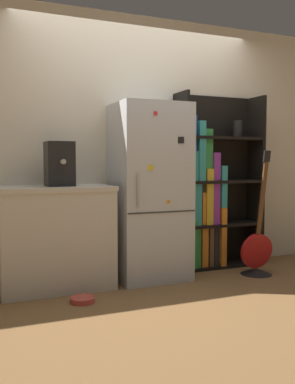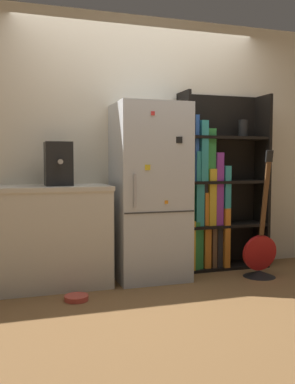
% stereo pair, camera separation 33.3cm
% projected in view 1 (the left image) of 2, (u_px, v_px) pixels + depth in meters
% --- Properties ---
extents(ground_plane, '(16.00, 16.00, 0.00)m').
position_uv_depth(ground_plane, '(156.00, 281.00, 4.04)').
color(ground_plane, olive).
extents(wall_back, '(8.00, 0.05, 2.60)m').
position_uv_depth(wall_back, '(137.00, 145.00, 4.39)').
color(wall_back, beige).
rests_on(wall_back, ground_plane).
extents(refrigerator, '(0.68, 0.62, 1.68)m').
position_uv_depth(refrigerator, '(150.00, 192.00, 4.13)').
color(refrigerator, silver).
rests_on(refrigerator, ground_plane).
extents(bookshelf, '(0.95, 0.32, 1.84)m').
position_uv_depth(bookshelf, '(208.00, 193.00, 4.56)').
color(bookshelf, black).
rests_on(bookshelf, ground_plane).
extents(kitchen_counter, '(0.99, 0.59, 0.92)m').
position_uv_depth(kitchen_counter, '(56.00, 237.00, 3.82)').
color(kitchen_counter, beige).
rests_on(kitchen_counter, ground_plane).
extents(espresso_machine, '(0.24, 0.31, 0.39)m').
position_uv_depth(espresso_machine, '(59.00, 164.00, 3.78)').
color(espresso_machine, black).
rests_on(espresso_machine, kitchen_counter).
extents(guitar, '(0.35, 0.32, 1.24)m').
position_uv_depth(guitar, '(257.00, 257.00, 4.29)').
color(guitar, black).
rests_on(guitar, ground_plane).
extents(pet_bowl, '(0.20, 0.20, 0.04)m').
position_uv_depth(pet_bowl, '(83.00, 299.00, 3.45)').
color(pet_bowl, '#D84C3F').
rests_on(pet_bowl, ground_plane).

